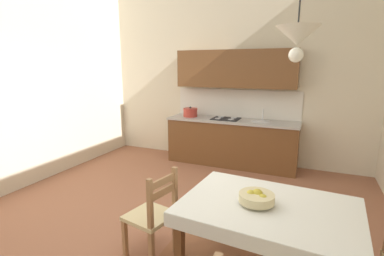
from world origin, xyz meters
TOP-DOWN VIEW (x-y plane):
  - ground_plane at (0.00, 0.00)m, footprint 5.85×6.31m
  - wall_back at (0.00, 2.92)m, footprint 5.85×0.12m
  - kitchen_cabinetry at (0.12, 2.58)m, footprint 2.50×0.63m
  - dining_table at (1.25, -0.39)m, footprint 1.52×1.12m
  - dining_chair_tv_side at (0.15, -0.47)m, footprint 0.50×0.50m
  - fruit_bowl at (1.15, -0.42)m, footprint 0.30×0.30m
  - pendant_lamp at (1.37, -0.36)m, footprint 0.32×0.32m

SIDE VIEW (x-z plane):
  - ground_plane at x=0.00m, z-range -0.10..0.00m
  - dining_chair_tv_side at x=0.15m, z-range -0.02..0.91m
  - dining_table at x=1.25m, z-range 0.26..1.01m
  - fruit_bowl at x=1.15m, z-range 0.75..0.87m
  - kitchen_cabinetry at x=0.12m, z-range -0.24..1.96m
  - wall_back at x=0.00m, z-range 0.00..4.13m
  - pendant_lamp at x=1.37m, z-range 1.71..2.51m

